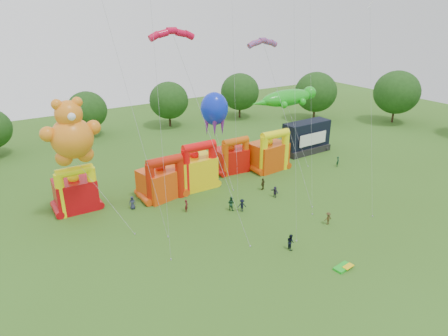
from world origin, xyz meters
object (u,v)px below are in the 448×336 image
teddy_bear_kite (91,171)px  spectator_0 (132,203)px  bouncy_castle_0 (76,192)px  octopus_kite (219,136)px  bouncy_castle_2 (195,169)px  gecko_kite (290,108)px  spectator_4 (263,184)px  stage_trailer (306,137)px

teddy_bear_kite → spectator_0: bearing=9.0°
bouncy_castle_0 → octopus_kite: 21.62m
bouncy_castle_2 → gecko_kite: size_ratio=0.53×
spectator_4 → spectator_0: bearing=-40.2°
bouncy_castle_0 → stage_trailer: bouncy_castle_0 is taller
bouncy_castle_2 → teddy_bear_kite: bearing=-170.8°
gecko_kite → bouncy_castle_0: bearing=-178.7°
bouncy_castle_0 → gecko_kite: 36.22m
stage_trailer → octopus_kite: 18.85m
gecko_kite → spectator_0: bearing=-171.3°
octopus_kite → gecko_kite: bearing=3.7°
teddy_bear_kite → bouncy_castle_0: bearing=105.6°
bouncy_castle_0 → bouncy_castle_2: 16.22m
octopus_kite → spectator_4: (2.41, -7.88, -5.39)m
bouncy_castle_2 → spectator_0: size_ratio=4.08×
bouncy_castle_0 → bouncy_castle_2: size_ratio=0.88×
spectator_0 → spectator_4: spectator_4 is taller
gecko_kite → octopus_kite: size_ratio=1.07×
stage_trailer → octopus_kite: size_ratio=0.72×
octopus_kite → spectator_0: 16.61m
bouncy_castle_2 → bouncy_castle_0: bearing=172.7°
teddy_bear_kite → spectator_0: (4.73, 0.75, -5.72)m
teddy_bear_kite → gecko_kite: size_ratio=1.12×
stage_trailer → gecko_kite: size_ratio=0.67×
stage_trailer → octopus_kite: bearing=-177.8°
stage_trailer → spectator_4: (-16.08, -8.58, -1.82)m
bouncy_castle_0 → stage_trailer: size_ratio=0.70×
bouncy_castle_0 → spectator_4: 25.04m
gecko_kite → spectator_0: size_ratio=7.65×
octopus_kite → stage_trailer: bearing=2.2°
stage_trailer → spectator_0: stage_trailer is taller
bouncy_castle_2 → stage_trailer: (23.68, 2.65, 0.01)m
bouncy_castle_2 → spectator_0: bouncy_castle_2 is taller
spectator_4 → gecko_kite: bearing=-170.4°
octopus_kite → bouncy_castle_0: bearing=179.7°
octopus_kite → teddy_bear_kite: bearing=-167.7°
spectator_0 → gecko_kite: bearing=32.1°
bouncy_castle_0 → spectator_0: size_ratio=3.60×
bouncy_castle_2 → stage_trailer: size_ratio=0.79×
stage_trailer → bouncy_castle_0: bearing=-179.1°
stage_trailer → spectator_0: 34.11m
spectator_0 → bouncy_castle_0: bearing=171.6°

